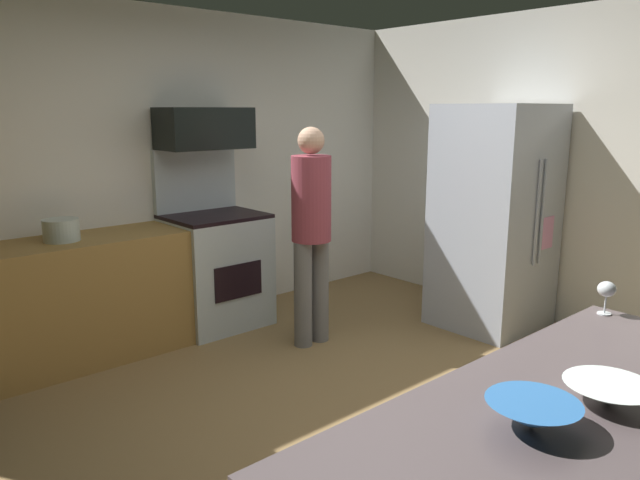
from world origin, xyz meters
name	(u,v)px	position (x,y,z in m)	size (l,w,h in m)	color
ground_plane	(358,424)	(0.00, 0.00, -0.01)	(5.20, 4.80, 0.02)	olive
wall_back	(160,171)	(0.00, 2.34, 1.30)	(5.20, 0.12, 2.60)	silver
wall_right	(581,171)	(2.54, 0.00, 1.30)	(0.12, 4.80, 2.60)	silver
lower_cabinet_run	(74,301)	(-0.90, 1.98, 0.45)	(2.40, 0.60, 0.90)	olive
oven_range	(216,266)	(0.28, 1.97, 0.51)	(0.76, 0.65, 1.48)	#B4C2C3
microwave	(205,128)	(0.28, 2.06, 1.64)	(0.74, 0.38, 0.33)	black
refrigerator	(494,217)	(2.03, 0.45, 0.92)	(0.84, 0.80, 1.84)	#AEB6C5
person_cook	(311,226)	(0.60, 1.12, 0.94)	(0.31, 0.30, 1.67)	slate
mixing_bowl_small	(609,394)	(-0.49, -1.56, 0.93)	(0.28, 0.28, 0.07)	white
mixing_bowl_prep	(532,415)	(-0.80, -1.48, 0.94)	(0.27, 0.27, 0.08)	#306FB9
wine_glass_mid	(607,290)	(0.35, -1.19, 1.01)	(0.08, 0.08, 0.15)	silver
stock_pot	(61,230)	(-0.94, 1.98, 0.98)	(0.24, 0.24, 0.15)	#B0BFB5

